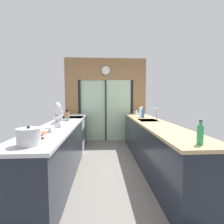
% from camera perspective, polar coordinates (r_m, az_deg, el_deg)
% --- Properties ---
extents(ground_plane, '(5.04, 7.60, 0.02)m').
position_cam_1_polar(ground_plane, '(3.91, -1.38, -16.43)').
color(ground_plane, slate).
extents(back_wall_unit, '(2.64, 0.12, 2.70)m').
position_cam_1_polar(back_wall_unit, '(5.45, -2.15, 6.00)').
color(back_wall_unit, olive).
rests_on(back_wall_unit, ground_plane).
extents(left_counter_run, '(0.62, 3.80, 0.92)m').
position_cam_1_polar(left_counter_run, '(3.40, -16.89, -11.48)').
color(left_counter_run, '#1E232D').
rests_on(left_counter_run, ground_plane).
extents(right_counter_run, '(0.62, 3.80, 0.92)m').
position_cam_1_polar(right_counter_run, '(3.63, 13.54, -10.40)').
color(right_counter_run, '#1E232D').
rests_on(right_counter_run, ground_plane).
extents(sink_faucet, '(0.19, 0.02, 0.27)m').
position_cam_1_polar(sink_faucet, '(3.80, 14.74, -0.03)').
color(sink_faucet, '#B7BABC').
rests_on(sink_faucet, right_counter_run).
extents(oven_range, '(0.60, 0.60, 0.92)m').
position_cam_1_polar(oven_range, '(4.47, -13.55, -7.65)').
color(oven_range, '#B7BABC').
rests_on(oven_range, ground_plane).
extents(mixing_bowl_near, '(0.19, 0.19, 0.07)m').
position_cam_1_polar(mixing_bowl_near, '(2.20, -23.71, -7.34)').
color(mixing_bowl_near, '#BC4C38').
rests_on(mixing_bowl_near, left_counter_run).
extents(mixing_bowl_mid, '(0.16, 0.16, 0.08)m').
position_cam_1_polar(mixing_bowl_mid, '(2.56, -20.73, -5.54)').
color(mixing_bowl_mid, silver).
rests_on(mixing_bowl_mid, left_counter_run).
extents(mixing_bowl_far, '(0.16, 0.16, 0.08)m').
position_cam_1_polar(mixing_bowl_far, '(3.39, -16.39, -2.95)').
color(mixing_bowl_far, teal).
rests_on(mixing_bowl_far, left_counter_run).
extents(knife_block, '(0.08, 0.14, 0.25)m').
position_cam_1_polar(knife_block, '(3.69, -15.32, -1.39)').
color(knife_block, brown).
rests_on(knife_block, left_counter_run).
extents(stand_mixer, '(0.17, 0.27, 0.42)m').
position_cam_1_polar(stand_mixer, '(2.97, -18.25, -1.74)').
color(stand_mixer, '#B7BABC').
rests_on(stand_mixer, left_counter_run).
extents(stock_pot, '(0.24, 0.24, 0.20)m').
position_cam_1_polar(stock_pot, '(1.92, -26.84, -7.64)').
color(stock_pot, '#B7BABC').
rests_on(stock_pot, left_counter_run).
extents(kettle, '(0.24, 0.16, 0.19)m').
position_cam_1_polar(kettle, '(4.90, 8.57, 0.00)').
color(kettle, '#B7BABC').
rests_on(kettle, right_counter_run).
extents(soap_bottle_near, '(0.07, 0.07, 0.26)m').
position_cam_1_polar(soap_bottle_near, '(1.97, 28.18, -6.76)').
color(soap_bottle_near, '#339E56').
rests_on(soap_bottle_near, right_counter_run).
extents(soap_bottle_far, '(0.07, 0.07, 0.25)m').
position_cam_1_polar(soap_bottle_far, '(4.19, 10.64, -0.50)').
color(soap_bottle_far, '#286BB7').
rests_on(soap_bottle_far, right_counter_run).
extents(paper_towel_roll, '(0.13, 0.13, 0.28)m').
position_cam_1_polar(paper_towel_roll, '(4.36, 10.07, -0.03)').
color(paper_towel_roll, '#B7BABC').
rests_on(paper_towel_roll, right_counter_run).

